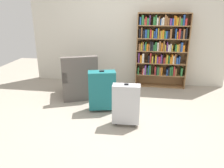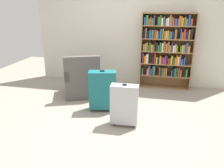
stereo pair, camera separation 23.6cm
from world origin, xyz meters
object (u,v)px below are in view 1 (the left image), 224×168
at_px(bookshelf, 161,48).
at_px(armchair, 79,82).
at_px(suitcase_silver, 126,104).
at_px(suitcase_teal, 102,90).
at_px(mug, 107,94).

height_order(bookshelf, armchair, bookshelf).
bearing_deg(suitcase_silver, suitcase_teal, 135.50).
height_order(suitcase_teal, suitcase_silver, suitcase_teal).
xyz_separation_m(bookshelf, armchair, (-1.69, -0.87, -0.60)).
bearing_deg(suitcase_silver, armchair, 135.09).
xyz_separation_m(bookshelf, suitcase_silver, (-0.61, -1.95, -0.55)).
distance_m(armchair, suitcase_silver, 1.52).
height_order(bookshelf, suitcase_silver, bookshelf).
bearing_deg(armchair, mug, 7.69).
bearing_deg(suitcase_teal, suitcase_silver, -44.50).
distance_m(bookshelf, suitcase_teal, 1.91).
bearing_deg(suitcase_teal, armchair, 134.77).
relative_size(armchair, suitcase_silver, 1.29).
bearing_deg(armchair, bookshelf, 27.42).
bearing_deg(suitcase_teal, mug, 92.98).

